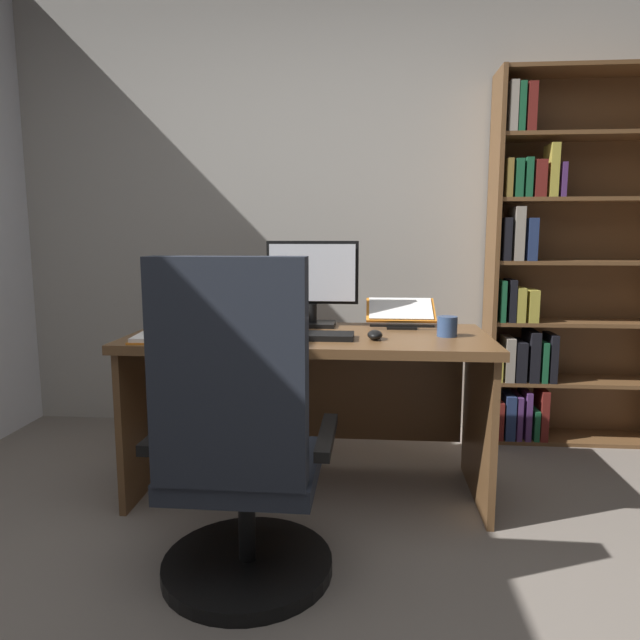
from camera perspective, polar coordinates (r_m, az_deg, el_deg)
wall_back at (r=3.51m, az=2.87°, el=11.31°), size 4.62×0.12×2.71m
desk at (r=2.66m, az=-0.93°, el=-5.49°), size 1.60×0.70×0.74m
bookshelf at (r=3.47m, az=22.81°, el=4.46°), size 0.99×0.28×2.07m
office_chair at (r=1.91m, az=-8.18°, el=-13.22°), size 0.61×0.60×1.12m
monitor at (r=2.74m, az=-0.77°, el=3.64°), size 0.44×0.16×0.41m
laptop at (r=2.86m, az=-11.62°, el=0.56°), size 0.35×0.29×0.23m
keyboard at (r=2.43m, az=-1.54°, el=-1.59°), size 0.42×0.15×0.02m
computer_mouse at (r=2.41m, az=5.56°, el=-1.50°), size 0.06×0.10×0.04m
reading_stand_with_book at (r=2.80m, az=8.13°, el=0.76°), size 0.34×0.25×0.13m
open_binder at (r=2.48m, az=-12.73°, el=-1.60°), size 0.50×0.32×0.02m
notepad at (r=2.56m, az=-5.77°, el=-1.25°), size 0.15×0.21×0.01m
pen at (r=2.56m, az=-5.33°, el=-1.06°), size 0.14×0.04×0.01m
coffee_mug at (r=2.53m, az=12.70°, el=-0.64°), size 0.09×0.09×0.09m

